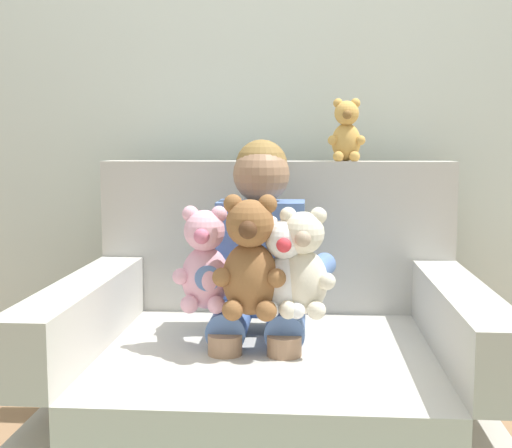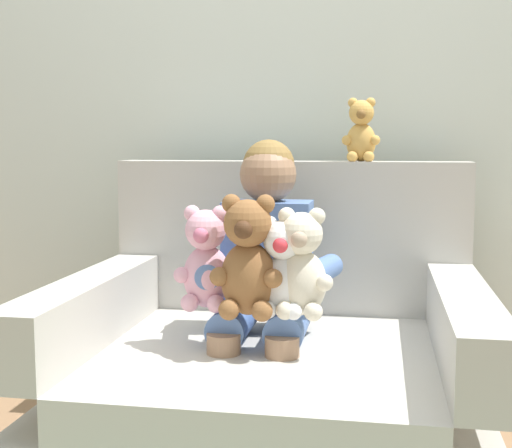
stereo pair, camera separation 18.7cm
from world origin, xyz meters
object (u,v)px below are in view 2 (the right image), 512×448
Objects in this scene: seated_child at (264,265)px; plush_honey_on_backrest at (361,132)px; plush_cream at (301,266)px; plush_white at (283,270)px; plush_pink at (206,261)px; armchair at (273,381)px; plush_brown at (248,260)px.

plush_honey_on_backrest reaches higher than seated_child.
plush_cream is at bearing -47.95° from seated_child.
plush_white is at bearing -96.70° from plush_honey_on_backrest.
plush_white is at bearing -18.71° from plush_pink.
plush_cream is 1.39× the size of plush_honey_on_backrest.
plush_brown is at bearing -106.53° from armchair.
seated_child is 2.84× the size of plush_pink.
plush_pink is at bearing -129.85° from seated_child.
plush_honey_on_backrest is at bearing 59.21° from armchair.
armchair reaches higher than plush_brown.
seated_child is 2.82× the size of plush_cream.
armchair is 4.04× the size of plush_cream.
plush_cream is at bearing 4.16° from plush_white.
plush_pink is at bearing 161.81° from plush_cream.
plush_white is 0.10m from plush_brown.
plush_pink is at bearing -117.42° from plush_honey_on_backrest.
armchair is 0.40m from plush_cream.
plush_white is 0.67m from plush_honey_on_backrest.
plush_cream is at bearing -16.51° from plush_pink.
plush_honey_on_backrest reaches higher than plush_cream.
plush_cream is at bearing -6.85° from plush_brown.
plush_pink reaches higher than plush_white.
plush_honey_on_backrest is at bearing 73.23° from plush_white.
plush_cream is 0.14m from plush_brown.
plush_honey_on_backrest is at bearing 58.57° from seated_child.
armchair is 4.06× the size of plush_pink.
plush_brown is at bearing -34.03° from plush_pink.
armchair is 0.34m from seated_child.
plush_white is (0.04, -0.13, 0.36)m from armchair.
seated_child is at bearing 127.77° from armchair.
armchair is at bearing -107.82° from plush_honey_on_backrest.
plush_cream is at bearing -91.80° from plush_honey_on_backrest.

